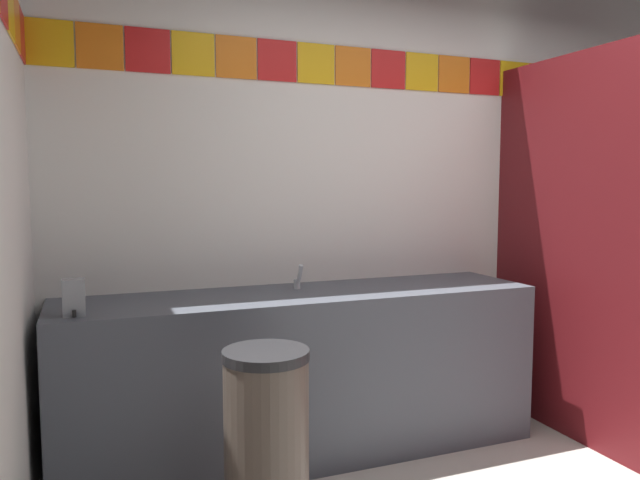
{
  "coord_description": "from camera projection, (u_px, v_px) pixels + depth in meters",
  "views": [
    {
      "loc": [
        -1.78,
        -1.48,
        1.41
      ],
      "look_at": [
        -0.77,
        1.1,
        1.16
      ],
      "focal_mm": 33.58,
      "sensor_mm": 36.0,
      "label": 1
    }
  ],
  "objects": [
    {
      "name": "faucet_center",
      "position": [
        298.0,
        280.0,
        3.17
      ],
      "size": [
        0.04,
        0.1,
        0.14
      ],
      "color": "silver",
      "rests_on": "vanity_counter"
    },
    {
      "name": "toilet",
      "position": [
        628.0,
        361.0,
        3.77
      ],
      "size": [
        0.39,
        0.49,
        0.74
      ],
      "color": "white",
      "rests_on": "ground_plane"
    },
    {
      "name": "soap_dispenser",
      "position": [
        74.0,
        298.0,
        2.52
      ],
      "size": [
        0.09,
        0.09,
        0.16
      ],
      "color": "gray",
      "rests_on": "vanity_counter"
    },
    {
      "name": "wall_back",
      "position": [
        400.0,
        192.0,
        3.63
      ],
      "size": [
        4.06,
        0.09,
        2.73
      ],
      "color": "white",
      "rests_on": "ground_plane"
    },
    {
      "name": "vanity_counter",
      "position": [
        304.0,
        372.0,
        3.13
      ],
      "size": [
        2.47,
        0.6,
        0.86
      ],
      "color": "#4C515B",
      "rests_on": "ground_plane"
    },
    {
      "name": "trash_bin",
      "position": [
        267.0,
        444.0,
        2.37
      ],
      "size": [
        0.34,
        0.34,
        0.77
      ],
      "color": "brown",
      "rests_on": "ground_plane"
    }
  ]
}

